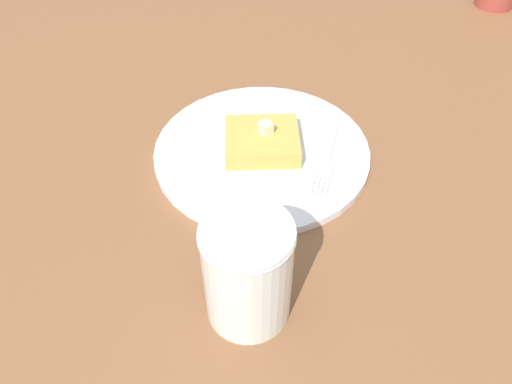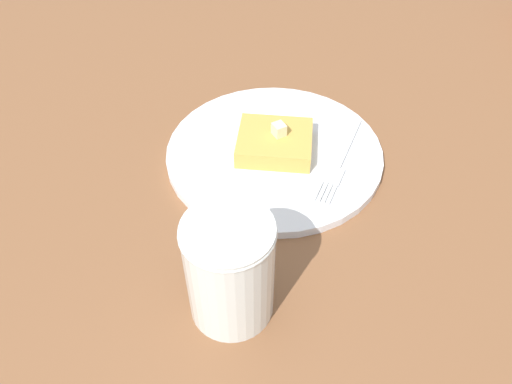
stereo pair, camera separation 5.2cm
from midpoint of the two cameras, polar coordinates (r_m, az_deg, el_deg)
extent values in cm
cube|color=brown|center=(58.38, -10.84, -2.70)|extent=(127.10, 127.10, 2.68)
cylinder|color=silver|center=(62.34, -1.71, 4.54)|extent=(26.73, 26.73, 1.08)
torus|color=brown|center=(62.24, -1.71, 4.64)|extent=(26.73, 26.73, 0.80)
cube|color=gold|center=(61.25, -1.74, 5.71)|extent=(9.83, 8.94, 2.24)
cube|color=beige|center=(60.24, -1.35, 7.21)|extent=(2.02, 2.03, 1.51)
cube|color=silver|center=(64.01, 6.41, 6.37)|extent=(2.63, 10.00, 0.36)
cube|color=silver|center=(59.22, 5.31, 2.58)|extent=(2.65, 3.14, 0.36)
cube|color=silver|center=(57.01, 5.55, 0.43)|extent=(0.87, 3.21, 0.36)
cube|color=silver|center=(57.06, 5.01, 0.53)|extent=(0.87, 3.21, 0.36)
cube|color=silver|center=(57.11, 4.47, 0.63)|extent=(0.87, 3.21, 0.36)
cube|color=silver|center=(57.17, 3.93, 0.73)|extent=(0.87, 3.21, 0.36)
cylinder|color=#5A2711|center=(44.78, -4.30, -10.08)|extent=(7.22, 7.22, 9.36)
cylinder|color=silver|center=(43.94, -4.38, -9.33)|extent=(7.85, 7.85, 11.40)
torus|color=silver|center=(39.75, -4.79, -5.01)|extent=(8.04, 8.04, 0.50)
camera|label=1|loc=(0.03, -92.87, -2.95)|focal=35.00mm
camera|label=2|loc=(0.03, 87.13, 2.95)|focal=35.00mm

